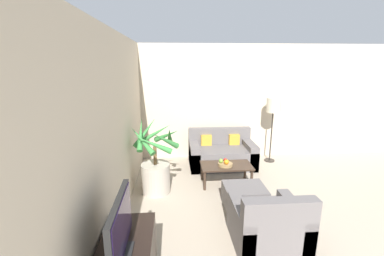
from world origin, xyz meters
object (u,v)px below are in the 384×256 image
object	(u,v)px
television	(120,228)
sofa_loveseat	(221,154)
orange_fruit	(227,162)
floor_lamp	(273,108)
ottoman	(244,197)
coffee_table	(226,167)
apple_green	(221,161)
armchair	(268,226)
apple_red	(225,160)
fruit_bowl	(225,164)
potted_palm	(156,167)

from	to	relation	value
television	sofa_loveseat	distance (m)	3.82
orange_fruit	floor_lamp	bearing A→B (deg)	42.32
orange_fruit	ottoman	distance (m)	0.83
sofa_loveseat	orange_fruit	world-z (taller)	sofa_loveseat
coffee_table	apple_green	bearing A→B (deg)	-178.59
floor_lamp	armchair	bearing A→B (deg)	-111.35
armchair	apple_green	bearing A→B (deg)	99.34
apple_green	armchair	size ratio (longest dim) A/B	0.09
apple_red	armchair	distance (m)	1.79
sofa_loveseat	coffee_table	world-z (taller)	sofa_loveseat
fruit_bowl	coffee_table	bearing A→B (deg)	49.55
apple_green	orange_fruit	world-z (taller)	orange_fruit
potted_palm	sofa_loveseat	xyz separation A→B (m)	(1.40, 1.15, -0.20)
floor_lamp	ottoman	size ratio (longest dim) A/B	2.32
potted_palm	apple_green	world-z (taller)	potted_palm
fruit_bowl	ottoman	size ratio (longest dim) A/B	0.42
potted_palm	fruit_bowl	size ratio (longest dim) A/B	4.92
coffee_table	fruit_bowl	distance (m)	0.09
television	sofa_loveseat	bearing A→B (deg)	65.66
floor_lamp	fruit_bowl	xyz separation A→B (m)	(-1.31, -1.13, -0.85)
apple_green	orange_fruit	distance (m)	0.12
potted_palm	fruit_bowl	world-z (taller)	potted_palm
apple_red	orange_fruit	distance (m)	0.12
television	armchair	world-z (taller)	television
sofa_loveseat	apple_green	size ratio (longest dim) A/B	18.05
orange_fruit	apple_red	bearing A→B (deg)	89.35
television	coffee_table	world-z (taller)	television
coffee_table	armchair	distance (m)	1.74
potted_palm	apple_red	distance (m)	1.33
armchair	potted_palm	bearing A→B (deg)	134.67
armchair	ottoman	world-z (taller)	armchair
television	coffee_table	distance (m)	2.95
fruit_bowl	apple_green	world-z (taller)	apple_green
coffee_table	potted_palm	bearing A→B (deg)	-170.72
coffee_table	fruit_bowl	world-z (taller)	fruit_bowl
fruit_bowl	potted_palm	bearing A→B (deg)	-171.89
television	floor_lamp	world-z (taller)	floor_lamp
armchair	ottoman	size ratio (longest dim) A/B	1.33
fruit_bowl	ottoman	bearing A→B (deg)	-79.41
orange_fruit	coffee_table	bearing A→B (deg)	78.87
television	floor_lamp	bearing A→B (deg)	52.63
potted_palm	fruit_bowl	distance (m)	1.31
armchair	ottoman	bearing A→B (deg)	93.44
orange_fruit	fruit_bowl	bearing A→B (deg)	101.40
floor_lamp	coffee_table	xyz separation A→B (m)	(-1.28, -1.10, -0.93)
apple_red	armchair	xyz separation A→B (m)	(0.19, -1.77, -0.20)
potted_palm	fruit_bowl	bearing A→B (deg)	8.11
coffee_table	apple_green	size ratio (longest dim) A/B	12.02
fruit_bowl	ottoman	xyz separation A→B (m)	(0.15, -0.81, -0.23)
sofa_loveseat	ottoman	world-z (taller)	sofa_loveseat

